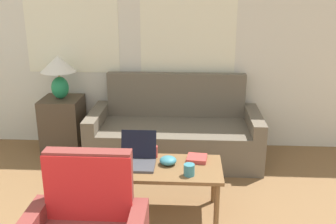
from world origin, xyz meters
name	(u,v)px	position (x,y,z in m)	size (l,w,h in m)	color
wall_back	(137,38)	(0.00, 4.13, 1.31)	(6.43, 0.06, 2.60)	silver
couch	(175,135)	(0.47, 3.71, 0.27)	(1.89, 0.83, 0.93)	#665B4C
side_table	(63,125)	(-0.85, 3.80, 0.33)	(0.45, 0.45, 0.65)	#4C3D2D
table_lamp	(59,70)	(-0.85, 3.80, 0.99)	(0.40, 0.40, 0.50)	#1E8451
coffee_table	(159,172)	(0.39, 2.53, 0.40)	(1.06, 0.53, 0.45)	brown
laptop	(138,157)	(0.20, 2.57, 0.51)	(0.31, 0.32, 0.26)	#47474C
cup_navy	(154,152)	(0.32, 2.71, 0.50)	(0.08, 0.08, 0.10)	#B23D38
cup_yellow	(189,170)	(0.64, 2.38, 0.50)	(0.09, 0.09, 0.10)	teal
cup_white	(111,155)	(-0.05, 2.65, 0.48)	(0.09, 0.09, 0.07)	gold
snack_bowl	(168,160)	(0.46, 2.57, 0.48)	(0.14, 0.14, 0.07)	teal
book_red	(197,158)	(0.70, 2.66, 0.47)	(0.19, 0.19, 0.04)	#B23D38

